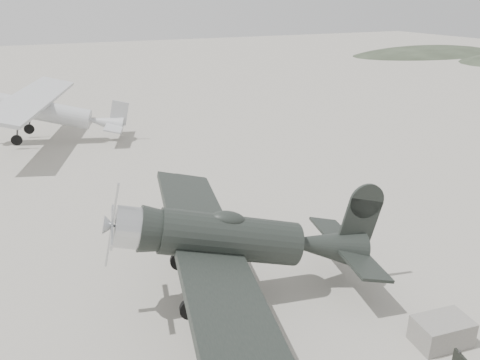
% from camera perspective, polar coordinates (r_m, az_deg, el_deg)
% --- Properties ---
extents(ground, '(160.00, 160.00, 0.00)m').
position_cam_1_polar(ground, '(18.21, -0.28, -5.57)').
color(ground, gray).
rests_on(ground, ground).
extents(hill_northeast, '(32.00, 16.00, 5.20)m').
position_cam_1_polar(hill_northeast, '(79.24, 22.00, 14.08)').
color(hill_northeast, '#2C3325').
rests_on(hill_northeast, ground).
extents(lowwing_monoplane, '(7.95, 11.04, 3.54)m').
position_cam_1_polar(lowwing_monoplane, '(13.35, 0.33, -7.27)').
color(lowwing_monoplane, black).
rests_on(lowwing_monoplane, ground).
extents(highwing_monoplane, '(8.69, 12.06, 3.44)m').
position_cam_1_polar(highwing_monoplane, '(30.21, -22.54, 8.19)').
color(highwing_monoplane, '#AFB3B5').
rests_on(highwing_monoplane, ground).
extents(equipment_block, '(1.50, 1.04, 0.70)m').
position_cam_1_polar(equipment_block, '(13.52, 23.37, -16.57)').
color(equipment_block, slate).
rests_on(equipment_block, ground).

